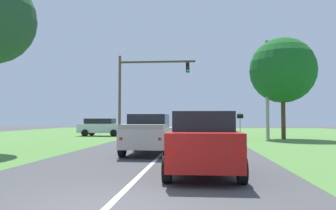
{
  "coord_description": "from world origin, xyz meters",
  "views": [
    {
      "loc": [
        1.75,
        -6.31,
        1.71
      ],
      "look_at": [
        -0.25,
        15.78,
        2.66
      ],
      "focal_mm": 35.16,
      "sensor_mm": 36.0,
      "label": 1
    }
  ],
  "objects_px": {
    "keep_moving_sign": "(240,122)",
    "oak_tree_right": "(283,70)",
    "crossing_suv_far": "(102,127)",
    "pickup_truck_lead": "(149,134)",
    "traffic_light": "(139,84)",
    "utility_pole_right": "(267,90)",
    "red_suv_near": "(203,141)"
  },
  "relations": [
    {
      "from": "keep_moving_sign",
      "to": "oak_tree_right",
      "type": "bearing_deg",
      "value": 7.36
    },
    {
      "from": "oak_tree_right",
      "to": "crossing_suv_far",
      "type": "relative_size",
      "value": 1.84
    },
    {
      "from": "pickup_truck_lead",
      "to": "crossing_suv_far",
      "type": "xyz_separation_m",
      "value": [
        -7.29,
        16.51,
        -0.05
      ]
    },
    {
      "from": "traffic_light",
      "to": "utility_pole_right",
      "type": "height_order",
      "value": "utility_pole_right"
    },
    {
      "from": "crossing_suv_far",
      "to": "utility_pole_right",
      "type": "height_order",
      "value": "utility_pole_right"
    },
    {
      "from": "keep_moving_sign",
      "to": "pickup_truck_lead",
      "type": "bearing_deg",
      "value": -115.43
    },
    {
      "from": "utility_pole_right",
      "to": "keep_moving_sign",
      "type": "bearing_deg",
      "value": -177.53
    },
    {
      "from": "pickup_truck_lead",
      "to": "oak_tree_right",
      "type": "distance_m",
      "value": 16.93
    },
    {
      "from": "pickup_truck_lead",
      "to": "oak_tree_right",
      "type": "relative_size",
      "value": 0.58
    },
    {
      "from": "utility_pole_right",
      "to": "pickup_truck_lead",
      "type": "bearing_deg",
      "value": -123.25
    },
    {
      "from": "red_suv_near",
      "to": "keep_moving_sign",
      "type": "xyz_separation_m",
      "value": [
        3.44,
        18.18,
        0.46
      ]
    },
    {
      "from": "pickup_truck_lead",
      "to": "oak_tree_right",
      "type": "xyz_separation_m",
      "value": [
        9.67,
        12.99,
        4.92
      ]
    },
    {
      "from": "traffic_light",
      "to": "keep_moving_sign",
      "type": "height_order",
      "value": "traffic_light"
    },
    {
      "from": "pickup_truck_lead",
      "to": "traffic_light",
      "type": "xyz_separation_m",
      "value": [
        -2.95,
        13.54,
        3.95
      ]
    },
    {
      "from": "keep_moving_sign",
      "to": "oak_tree_right",
      "type": "xyz_separation_m",
      "value": [
        3.72,
        0.48,
        4.43
      ]
    },
    {
      "from": "red_suv_near",
      "to": "oak_tree_right",
      "type": "height_order",
      "value": "oak_tree_right"
    },
    {
      "from": "crossing_suv_far",
      "to": "traffic_light",
      "type": "bearing_deg",
      "value": -34.34
    },
    {
      "from": "keep_moving_sign",
      "to": "oak_tree_right",
      "type": "height_order",
      "value": "oak_tree_right"
    },
    {
      "from": "crossing_suv_far",
      "to": "red_suv_near",
      "type": "bearing_deg",
      "value": -66.15
    },
    {
      "from": "pickup_truck_lead",
      "to": "oak_tree_right",
      "type": "height_order",
      "value": "oak_tree_right"
    },
    {
      "from": "pickup_truck_lead",
      "to": "traffic_light",
      "type": "bearing_deg",
      "value": 102.29
    },
    {
      "from": "traffic_light",
      "to": "keep_moving_sign",
      "type": "distance_m",
      "value": 9.6
    },
    {
      "from": "red_suv_near",
      "to": "oak_tree_right",
      "type": "relative_size",
      "value": 0.52
    },
    {
      "from": "keep_moving_sign",
      "to": "oak_tree_right",
      "type": "distance_m",
      "value": 5.81
    },
    {
      "from": "red_suv_near",
      "to": "pickup_truck_lead",
      "type": "xyz_separation_m",
      "value": [
        -2.51,
        5.67,
        -0.03
      ]
    },
    {
      "from": "red_suv_near",
      "to": "utility_pole_right",
      "type": "height_order",
      "value": "utility_pole_right"
    },
    {
      "from": "keep_moving_sign",
      "to": "utility_pole_right",
      "type": "height_order",
      "value": "utility_pole_right"
    },
    {
      "from": "oak_tree_right",
      "to": "crossing_suv_far",
      "type": "distance_m",
      "value": 18.02
    },
    {
      "from": "oak_tree_right",
      "to": "crossing_suv_far",
      "type": "bearing_deg",
      "value": 168.3
    },
    {
      "from": "pickup_truck_lead",
      "to": "utility_pole_right",
      "type": "distance_m",
      "value": 15.43
    },
    {
      "from": "traffic_light",
      "to": "oak_tree_right",
      "type": "bearing_deg",
      "value": -2.47
    },
    {
      "from": "red_suv_near",
      "to": "crossing_suv_far",
      "type": "height_order",
      "value": "red_suv_near"
    }
  ]
}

